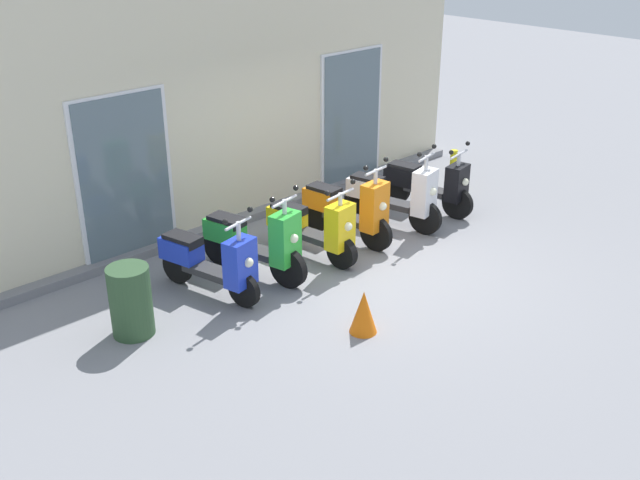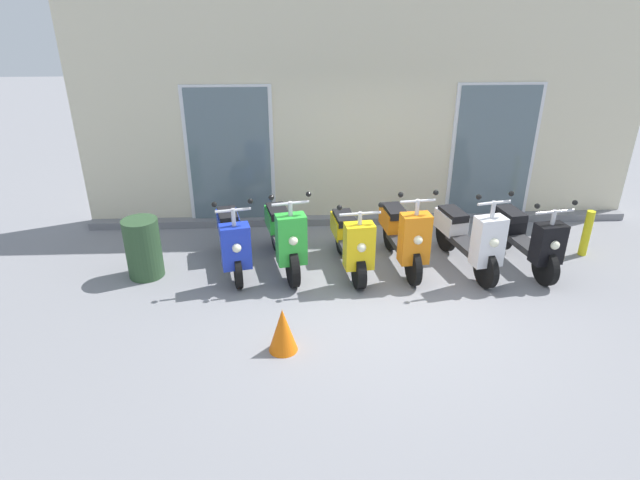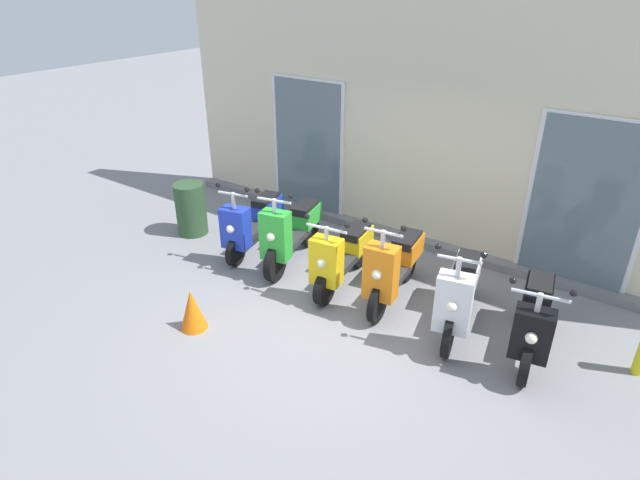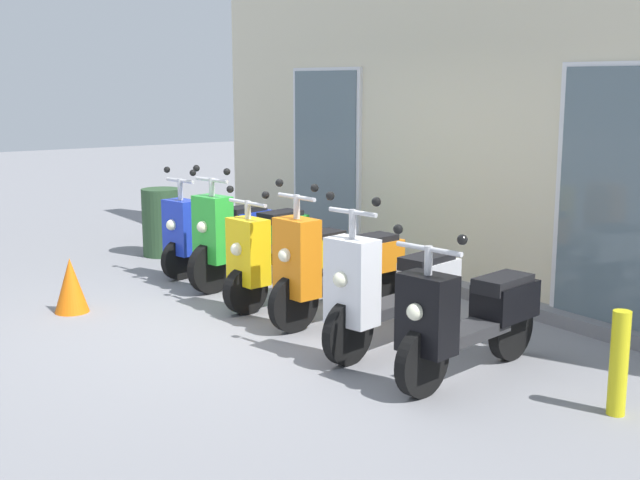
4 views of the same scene
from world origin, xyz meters
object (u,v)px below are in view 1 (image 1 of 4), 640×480
Objects in this scene: traffic_cone at (364,312)px; scooter_blue at (210,260)px; trash_bin at (131,301)px; curb_bollard at (453,170)px; scooter_yellow at (313,227)px; scooter_green at (255,242)px; scooter_orange at (348,208)px; scooter_white at (395,195)px; scooter_black at (427,183)px.

scooter_blue is at bearing 110.80° from traffic_cone.
trash_bin is at bearing 137.11° from traffic_cone.
trash_bin is 6.37m from curb_bollard.
scooter_yellow is (1.64, -0.09, -0.03)m from scooter_blue.
scooter_green is 3.17× the size of traffic_cone.
scooter_white is at bearing -5.87° from scooter_orange.
scooter_green is 4.45m from curb_bollard.
scooter_yellow is 0.96× the size of scooter_black.
scooter_green is at bearing 4.29° from trash_bin.
scooter_orange reaches higher than traffic_cone.
traffic_cone is at bearing -89.86° from scooter_green.
scooter_yellow is 2.46m from scooter_black.
curb_bollard is (2.78, 0.25, -0.16)m from scooter_orange.
scooter_blue reaches higher than trash_bin.
scooter_orange is at bearing 174.13° from scooter_white.
scooter_blue is at bearing 178.68° from scooter_black.
traffic_cone is at bearing -131.54° from scooter_orange.
curb_bollard is (5.17, 0.20, -0.12)m from scooter_blue.
scooter_yellow is at bearing 179.96° from scooter_black.
scooter_orange is at bearing -1.11° from scooter_blue.
scooter_blue reaches higher than traffic_cone.
scooter_yellow is at bearing -175.19° from curb_bollard.
scooter_green is 1.09× the size of scooter_yellow.
traffic_cone is (-0.92, -1.82, -0.19)m from scooter_yellow.
scooter_yellow is 2.92× the size of traffic_cone.
trash_bin is (-3.57, -0.09, -0.09)m from scooter_orange.
scooter_black reaches higher than traffic_cone.
scooter_orange is (2.38, -0.05, 0.04)m from scooter_blue.
scooter_black reaches higher than curb_bollard.
scooter_black is 5.30m from trash_bin.
trash_bin reaches higher than curb_bollard.
scooter_orange is at bearing -1.93° from scooter_green.
scooter_orange is (1.66, -0.06, 0.01)m from scooter_green.
scooter_white is 3.13× the size of traffic_cone.
scooter_orange is 0.97× the size of scooter_white.
curb_bollard is (1.89, 0.34, -0.15)m from scooter_white.
scooter_yellow is 0.74m from scooter_orange.
scooter_green is at bearing 176.69° from scooter_white.
scooter_yellow is (0.92, -0.10, -0.05)m from scooter_green.
scooter_orange is 3.58m from trash_bin.
scooter_white is at bearing -3.31° from scooter_green.
scooter_blue is 2.94× the size of traffic_cone.
scooter_green is at bearing -177.50° from curb_bollard.
scooter_green is 3.39m from scooter_black.
scooter_white reaches higher than scooter_yellow.
scooter_orange is at bearing 3.60° from scooter_yellow.
scooter_white is 3.12m from traffic_cone.
scooter_white reaches higher than curb_bollard.
trash_bin reaches higher than traffic_cone.
trash_bin is (-2.83, -0.04, -0.03)m from scooter_yellow.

